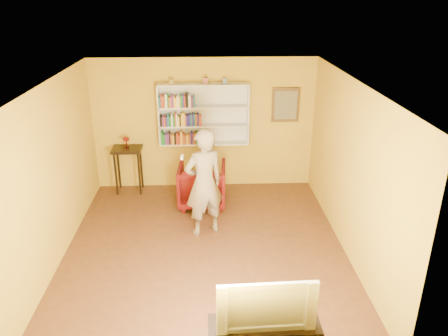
{
  "coord_description": "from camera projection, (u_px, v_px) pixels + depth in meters",
  "views": [
    {
      "loc": [
        0.05,
        -6.08,
        3.95
      ],
      "look_at": [
        0.34,
        0.75,
        1.11
      ],
      "focal_mm": 35.0,
      "sensor_mm": 36.0,
      "label": 1
    }
  ],
  "objects": [
    {
      "name": "game_remote",
      "position": [
        182.0,
        157.0,
        6.66
      ],
      "size": [
        0.04,
        0.15,
        0.04
      ],
      "primitive_type": "cube",
      "color": "silver",
      "rests_on": "person"
    },
    {
      "name": "ornament_left",
      "position": [
        171.0,
        82.0,
        8.4
      ],
      "size": [
        0.07,
        0.07,
        0.09
      ],
      "primitive_type": "cube",
      "color": "#A6922F",
      "rests_on": "bookshelf"
    },
    {
      "name": "ornament_centre",
      "position": [
        205.0,
        81.0,
        8.42
      ],
      "size": [
        0.09,
        0.09,
        0.12
      ],
      "primitive_type": "cube",
      "color": "brown",
      "rests_on": "bookshelf"
    },
    {
      "name": "ornament_right",
      "position": [
        225.0,
        81.0,
        8.43
      ],
      "size": [
        0.08,
        0.08,
        0.11
      ],
      "primitive_type": "cube",
      "color": "slate",
      "rests_on": "bookshelf"
    },
    {
      "name": "armchair",
      "position": [
        202.0,
        184.0,
        8.43
      ],
      "size": [
        0.93,
        0.96,
        0.83
      ],
      "primitive_type": "imported",
      "rotation": [
        0.0,
        0.0,
        3.1
      ],
      "color": "#470508",
      "rests_on": "ground"
    },
    {
      "name": "person",
      "position": [
        204.0,
        183.0,
        7.25
      ],
      "size": [
        0.81,
        0.69,
        1.87
      ],
      "primitive_type": "imported",
      "rotation": [
        0.0,
        0.0,
        3.58
      ],
      "color": "#7B6B5A",
      "rests_on": "ground"
    },
    {
      "name": "bookshelf",
      "position": [
        204.0,
        114.0,
        8.73
      ],
      "size": [
        1.8,
        0.29,
        1.23
      ],
      "color": "silver",
      "rests_on": "room_shell"
    },
    {
      "name": "television",
      "position": [
        265.0,
        301.0,
        4.78
      ],
      "size": [
        1.09,
        0.19,
        0.63
      ],
      "primitive_type": "imported",
      "rotation": [
        0.0,
        0.0,
        0.04
      ],
      "color": "black",
      "rests_on": "tv_cabinet"
    },
    {
      "name": "books_row_upper",
      "position": [
        177.0,
        101.0,
        8.5
      ],
      "size": [
        0.69,
        0.19,
        0.27
      ],
      "color": "#206578",
      "rests_on": "bookshelf"
    },
    {
      "name": "books_row_lower",
      "position": [
        186.0,
        138.0,
        8.8
      ],
      "size": [
        0.97,
        0.19,
        0.26
      ],
      "color": "#197325",
      "rests_on": "bookshelf"
    },
    {
      "name": "ruby_lustre",
      "position": [
        126.0,
        140.0,
        8.7
      ],
      "size": [
        0.14,
        0.14,
        0.23
      ],
      "color": "maroon",
      "rests_on": "console_table"
    },
    {
      "name": "room_shell",
      "position": [
        204.0,
        192.0,
        6.73
      ],
      "size": [
        5.3,
        5.8,
        2.88
      ],
      "color": "#4A2A17",
      "rests_on": "ground"
    },
    {
      "name": "console_table",
      "position": [
        127.0,
        156.0,
        8.83
      ],
      "size": [
        0.58,
        0.45,
        0.96
      ],
      "color": "black",
      "rests_on": "ground"
    },
    {
      "name": "framed_painting",
      "position": [
        286.0,
        105.0,
        8.78
      ],
      "size": [
        0.55,
        0.05,
        0.7
      ],
      "color": "#523817",
      "rests_on": "room_shell"
    },
    {
      "name": "books_row_middle",
      "position": [
        181.0,
        120.0,
        8.65
      ],
      "size": [
        0.81,
        0.18,
        0.27
      ],
      "color": "black",
      "rests_on": "bookshelf"
    }
  ]
}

